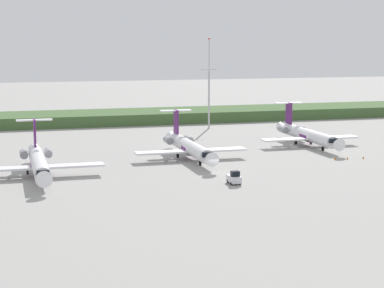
% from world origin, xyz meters
% --- Properties ---
extents(ground_plane, '(500.00, 500.00, 0.00)m').
position_xyz_m(ground_plane, '(0.00, 30.00, 0.00)').
color(ground_plane, '#9E9B96').
extents(grass_berm, '(320.00, 20.00, 3.18)m').
position_xyz_m(grass_berm, '(0.00, 79.30, 1.59)').
color(grass_berm, '#426033').
rests_on(grass_berm, ground).
extents(regional_jet_nearest, '(22.81, 31.00, 9.00)m').
position_xyz_m(regional_jet_nearest, '(-31.13, 5.58, 2.54)').
color(regional_jet_nearest, white).
rests_on(regional_jet_nearest, ground).
extents(regional_jet_second, '(22.81, 31.00, 9.00)m').
position_xyz_m(regional_jet_second, '(-0.64, 15.12, 2.54)').
color(regional_jet_second, white).
rests_on(regional_jet_second, ground).
extents(regional_jet_third, '(22.81, 31.00, 9.00)m').
position_xyz_m(regional_jet_third, '(30.13, 24.57, 2.54)').
color(regional_jet_third, white).
rests_on(regional_jet_third, ground).
extents(antenna_mast, '(4.40, 0.50, 24.58)m').
position_xyz_m(antenna_mast, '(17.31, 59.26, 10.18)').
color(antenna_mast, '#B2B2B7').
rests_on(antenna_mast, ground).
extents(baggage_tug, '(1.72, 3.20, 2.30)m').
position_xyz_m(baggage_tug, '(0.12, -10.46, 1.00)').
color(baggage_tug, silver).
rests_on(baggage_tug, ground).
extents(safety_cone_front_marker, '(0.44, 0.44, 0.55)m').
position_xyz_m(safety_cone_front_marker, '(27.46, 5.64, 0.28)').
color(safety_cone_front_marker, orange).
rests_on(safety_cone_front_marker, ground).
extents(safety_cone_mid_marker, '(0.44, 0.44, 0.55)m').
position_xyz_m(safety_cone_mid_marker, '(30.09, 5.55, 0.28)').
color(safety_cone_mid_marker, orange).
rests_on(safety_cone_mid_marker, ground).
extents(safety_cone_rear_marker, '(0.44, 0.44, 0.55)m').
position_xyz_m(safety_cone_rear_marker, '(33.59, 5.31, 0.28)').
color(safety_cone_rear_marker, orange).
rests_on(safety_cone_rear_marker, ground).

